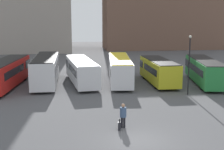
# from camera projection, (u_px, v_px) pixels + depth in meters

# --- Properties ---
(ground_plane) EXTENTS (160.00, 160.00, 0.00)m
(ground_plane) POSITION_uv_depth(u_px,v_px,m) (138.00, 140.00, 19.86)
(ground_plane) COLOR #4C4C4F
(building_block_right) EXTENTS (29.33, 11.13, 22.22)m
(building_block_right) POSITION_uv_depth(u_px,v_px,m) (164.00, 3.00, 76.03)
(building_block_right) COLOR brown
(building_block_right) RESTS_ON ground_plane
(bus_0) EXTENTS (3.80, 11.47, 2.99)m
(bus_0) POSITION_uv_depth(u_px,v_px,m) (7.00, 72.00, 34.88)
(bus_0) COLOR red
(bus_0) RESTS_ON ground_plane
(bus_1) EXTENTS (2.60, 11.05, 3.22)m
(bus_1) POSITION_uv_depth(u_px,v_px,m) (46.00, 69.00, 36.51)
(bus_1) COLOR silver
(bus_1) RESTS_ON ground_plane
(bus_2) EXTENTS (3.72, 10.75, 2.83)m
(bus_2) POSITION_uv_depth(u_px,v_px,m) (81.00, 70.00, 36.58)
(bus_2) COLOR silver
(bus_2) RESTS_ON ground_plane
(bus_3) EXTENTS (3.62, 12.06, 2.95)m
(bus_3) POSITION_uv_depth(u_px,v_px,m) (120.00, 68.00, 37.58)
(bus_3) COLOR silver
(bus_3) RESTS_ON ground_plane
(bus_4) EXTENTS (2.59, 9.05, 2.80)m
(bus_4) POSITION_uv_depth(u_px,v_px,m) (159.00, 70.00, 36.74)
(bus_4) COLOR gold
(bus_4) RESTS_ON ground_plane
(bus_5) EXTENTS (4.29, 10.91, 2.86)m
(bus_5) POSITION_uv_depth(u_px,v_px,m) (205.00, 70.00, 36.51)
(bus_5) COLOR #237A38
(bus_5) RESTS_ON ground_plane
(traveler) EXTENTS (0.53, 0.53, 1.77)m
(traveler) POSITION_uv_depth(u_px,v_px,m) (123.00, 114.00, 21.87)
(traveler) COLOR black
(traveler) RESTS_ON ground_plane
(suitcase) EXTENTS (0.24, 0.33, 0.83)m
(suitcase) POSITION_uv_depth(u_px,v_px,m) (119.00, 126.00, 21.58)
(suitcase) COLOR black
(suitcase) RESTS_ON ground_plane
(lamp_post_2) EXTENTS (0.28, 0.28, 5.97)m
(lamp_post_2) POSITION_uv_depth(u_px,v_px,m) (189.00, 60.00, 30.88)
(lamp_post_2) COLOR black
(lamp_post_2) RESTS_ON ground_plane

